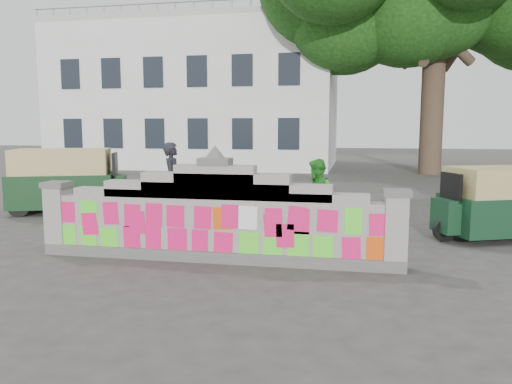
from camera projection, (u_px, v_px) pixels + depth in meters
ground at (216, 261)px, 8.73m from camera, size 100.00×100.00×0.00m
parapet_wall at (216, 219)px, 8.63m from camera, size 6.48×0.44×2.01m
building at (204, 100)px, 30.95m from camera, size 16.00×10.00×8.90m
cyclist_bike at (174, 208)px, 11.28m from camera, size 2.03×0.96×1.03m
cyclist_rider at (173, 192)px, 11.24m from camera, size 0.50×0.69×1.74m
pedestrian at (316, 198)px, 10.63m from camera, size 0.79×0.93×1.66m
rickshaw_left at (66, 179)px, 13.69m from camera, size 3.22×2.34×1.73m
rickshaw_right at (500, 202)px, 10.33m from camera, size 2.79×2.04×1.50m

